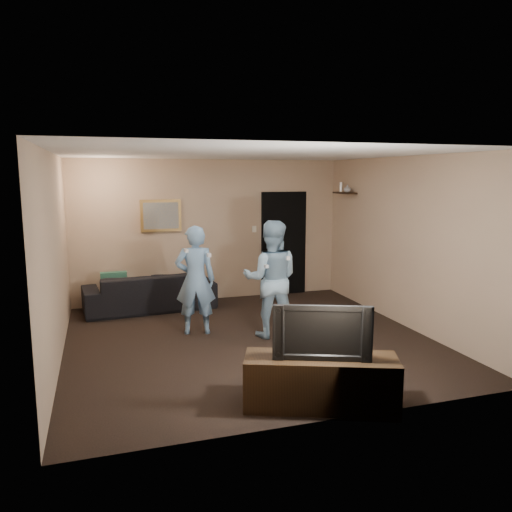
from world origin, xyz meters
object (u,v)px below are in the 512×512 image
object	(u,v)px
sofa	(150,291)
tv_console	(321,383)
wii_player_left	(195,280)
wii_player_right	(271,279)
television	(322,330)

from	to	relation	value
sofa	tv_console	world-z (taller)	sofa
tv_console	wii_player_left	xyz separation A→B (m)	(-0.75, 2.74, 0.55)
wii_player_right	sofa	bearing A→B (deg)	127.51
wii_player_left	wii_player_right	world-z (taller)	wii_player_right
television	wii_player_left	world-z (taller)	wii_player_left
wii_player_left	sofa	bearing A→B (deg)	108.51
wii_player_left	tv_console	bearing A→B (deg)	-74.72
television	wii_player_right	xyz separation A→B (m)	(0.27, 2.29, 0.04)
television	wii_player_left	distance (m)	2.84
tv_console	television	bearing A→B (deg)	0.00
tv_console	wii_player_right	distance (m)	2.38
tv_console	wii_player_right	size ratio (longest dim) A/B	0.90
wii_player_left	wii_player_right	distance (m)	1.11
tv_console	sofa	bearing A→B (deg)	128.10
television	wii_player_right	size ratio (longest dim) A/B	0.57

